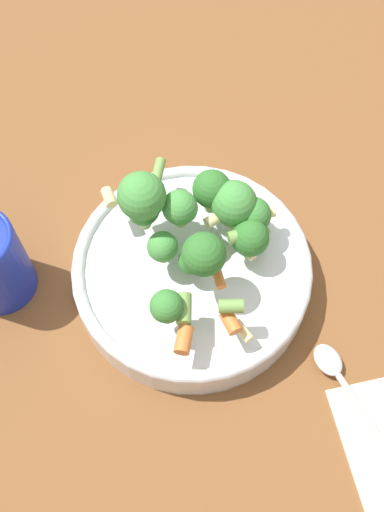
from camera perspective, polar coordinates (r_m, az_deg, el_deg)
The scene contains 4 objects.
ground_plane at distance 0.67m, azimuth 0.00°, elevation -2.50°, with size 3.00×3.00×0.00m, color brown.
bowl at distance 0.64m, azimuth 0.00°, elevation -1.52°, with size 0.25×0.25×0.05m.
pasta_salad at distance 0.59m, azimuth 0.33°, elevation 3.26°, with size 0.18×0.21×0.10m.
spoon at distance 0.63m, azimuth 14.99°, elevation -12.72°, with size 0.05×0.19×0.01m.
Camera 1 is at (-0.17, -0.22, 0.60)m, focal length 42.00 mm.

